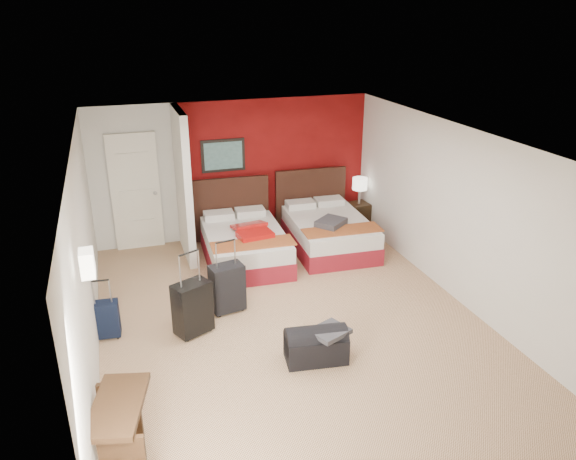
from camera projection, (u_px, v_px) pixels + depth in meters
name	position (u px, v px, depth m)	size (l,w,h in m)	color
ground	(291.00, 320.00, 7.56)	(6.50, 6.50, 0.00)	tan
room_walls	(167.00, 211.00, 7.93)	(5.02, 6.52, 2.50)	silver
red_accent_panel	(274.00, 167.00, 10.15)	(3.50, 0.04, 2.50)	maroon
partition_wall	(183.00, 185.00, 9.10)	(0.12, 1.20, 2.50)	silver
entry_door	(136.00, 192.00, 9.49)	(0.82, 0.06, 2.05)	silver
bed_left	(245.00, 247.00, 9.19)	(1.28, 1.83, 0.55)	silver
bed_right	(329.00, 234.00, 9.70)	(1.29, 1.84, 0.55)	white
red_suitcase_open	(252.00, 231.00, 9.01)	(0.55, 0.75, 0.09)	#A9100E
jacket_bundle	(331.00, 223.00, 9.29)	(0.48, 0.38, 0.12)	#3E3D42
nightstand	(358.00, 216.00, 10.61)	(0.36, 0.36, 0.51)	black
table_lamp	(360.00, 191.00, 10.42)	(0.28, 0.28, 0.50)	beige
suitcase_black	(193.00, 310.00, 7.14)	(0.47, 0.29, 0.70)	black
suitcase_charcoal	(227.00, 289.00, 7.68)	(0.45, 0.28, 0.67)	black
suitcase_navy	(106.00, 321.00, 7.10)	(0.34, 0.21, 0.48)	black
duffel_bag	(316.00, 347.00, 6.65)	(0.73, 0.39, 0.37)	black
jacket_draped	(330.00, 331.00, 6.57)	(0.42, 0.36, 0.06)	#3C3B41
desk	(122.00, 435.00, 5.03)	(0.43, 0.87, 0.72)	#321E10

